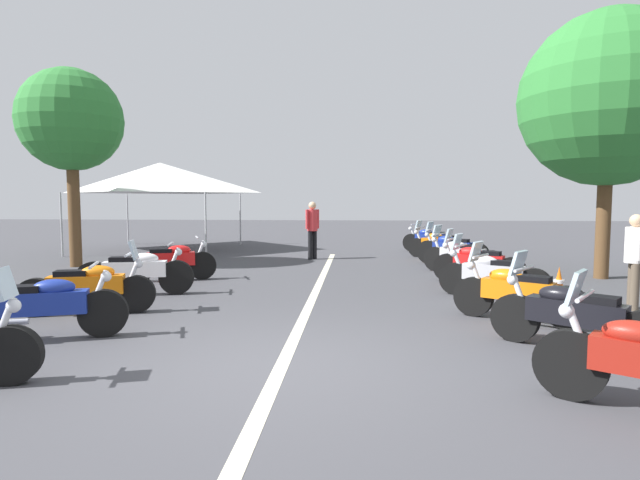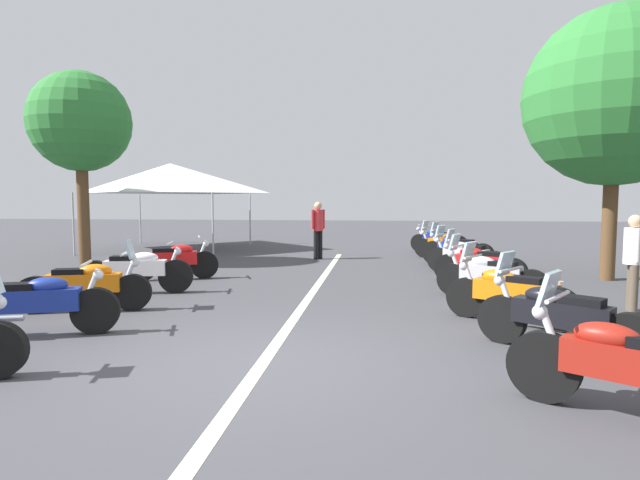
{
  "view_description": "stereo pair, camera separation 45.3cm",
  "coord_description": "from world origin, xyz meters",
  "views": [
    {
      "loc": [
        -5.48,
        -0.84,
        1.86
      ],
      "look_at": [
        5.87,
        0.0,
        0.95
      ],
      "focal_mm": 28.58,
      "sensor_mm": 36.0,
      "label": 1
    },
    {
      "loc": [
        -5.48,
        -1.3,
        1.86
      ],
      "look_at": [
        5.87,
        0.0,
        0.95
      ],
      "focal_mm": 28.58,
      "sensor_mm": 36.0,
      "label": 2
    }
  ],
  "objects": [
    {
      "name": "motorcycle_right_row_3",
      "position": [
        4.22,
        -3.36,
        0.46
      ],
      "size": [
        1.18,
        1.87,
        1.2
      ],
      "rotation": [
        0.0,
        0.0,
        1.04
      ],
      "color": "black",
      "rests_on": "ground_plane"
    },
    {
      "name": "roadside_tree_1",
      "position": [
        8.02,
        6.96,
        3.99
      ],
      "size": [
        2.76,
        2.76,
        5.4
      ],
      "color": "brown",
      "rests_on": "ground_plane"
    },
    {
      "name": "motorcycle_left_row_4",
      "position": [
        5.81,
        3.4,
        0.46
      ],
      "size": [
        0.97,
        1.94,
        1.0
      ],
      "rotation": [
        0.0,
        0.0,
        -1.18
      ],
      "color": "black",
      "rests_on": "ground_plane"
    },
    {
      "name": "ground_plane",
      "position": [
        0.0,
        0.0,
        0.0
      ],
      "size": [
        80.0,
        80.0,
        0.0
      ],
      "primitive_type": "plane",
      "color": "#424247"
    },
    {
      "name": "bystander_3",
      "position": [
        3.39,
        -5.5,
        0.94
      ],
      "size": [
        0.52,
        0.32,
        1.62
      ],
      "rotation": [
        0.0,
        0.0,
        1.32
      ],
      "color": "brown",
      "rests_on": "ground_plane"
    },
    {
      "name": "event_tent",
      "position": [
        12.76,
        6.38,
        2.65
      ],
      "size": [
        5.32,
        5.32,
        3.2
      ],
      "color": "white",
      "rests_on": "ground_plane"
    },
    {
      "name": "bystander_1",
      "position": [
        10.24,
        0.56,
        1.06
      ],
      "size": [
        0.41,
        0.39,
        1.79
      ],
      "rotation": [
        0.0,
        0.0,
        3.95
      ],
      "color": "black",
      "rests_on": "ground_plane"
    },
    {
      "name": "motorcycle_right_row_8",
      "position": [
        12.6,
        -3.4,
        0.45
      ],
      "size": [
        1.13,
        1.89,
        1.0
      ],
      "rotation": [
        0.0,
        0.0,
        1.08
      ],
      "color": "black",
      "rests_on": "ground_plane"
    },
    {
      "name": "motorcycle_left_row_3",
      "position": [
        4.01,
        3.44,
        0.47
      ],
      "size": [
        0.77,
        2.19,
        1.02
      ],
      "rotation": [
        0.0,
        0.0,
        -1.35
      ],
      "color": "black",
      "rests_on": "ground_plane"
    },
    {
      "name": "motorcycle_left_row_1",
      "position": [
        0.84,
        3.31,
        0.46
      ],
      "size": [
        0.95,
        2.12,
        1.0
      ],
      "rotation": [
        0.0,
        0.0,
        -1.24
      ],
      "color": "black",
      "rests_on": "ground_plane"
    },
    {
      "name": "motorcycle_right_row_7",
      "position": [
        10.75,
        -3.41,
        0.46
      ],
      "size": [
        1.22,
        1.92,
        1.2
      ],
      "rotation": [
        0.0,
        0.0,
        1.04
      ],
      "color": "black",
      "rests_on": "ground_plane"
    },
    {
      "name": "lane_centre_stripe",
      "position": [
        3.25,
        0.0,
        0.0
      ],
      "size": [
        16.88,
        0.16,
        0.01
      ],
      "primitive_type": "cube",
      "color": "beige",
      "rests_on": "ground_plane"
    },
    {
      "name": "motorcycle_right_row_6",
      "position": [
        9.1,
        -3.49,
        0.48
      ],
      "size": [
        1.21,
        1.87,
        1.23
      ],
      "rotation": [
        0.0,
        0.0,
        1.03
      ],
      "color": "black",
      "rests_on": "ground_plane"
    },
    {
      "name": "roadside_tree_0",
      "position": [
        6.9,
        -6.59,
        4.15
      ],
      "size": [
        4.0,
        4.0,
        6.17
      ],
      "color": "brown",
      "rests_on": "ground_plane"
    },
    {
      "name": "motorcycle_right_row_2",
      "position": [
        2.35,
        -3.24,
        0.46
      ],
      "size": [
        1.23,
        1.74,
        1.2
      ],
      "rotation": [
        0.0,
        0.0,
        0.98
      ],
      "color": "black",
      "rests_on": "ground_plane"
    },
    {
      "name": "traffic_cone_1",
      "position": [
        4.19,
        -4.58,
        0.29
      ],
      "size": [
        0.36,
        0.36,
        0.61
      ],
      "color": "orange",
      "rests_on": "ground_plane"
    },
    {
      "name": "motorcycle_right_row_5",
      "position": [
        7.46,
        -3.45,
        0.47
      ],
      "size": [
        1.36,
        1.79,
        1.21
      ],
      "rotation": [
        0.0,
        0.0,
        0.94
      ],
      "color": "black",
      "rests_on": "ground_plane"
    },
    {
      "name": "motorcycle_right_row_1",
      "position": [
        0.83,
        -3.46,
        0.46
      ],
      "size": [
        1.41,
        1.73,
        1.2
      ],
      "rotation": [
        0.0,
        0.0,
        0.9
      ],
      "color": "black",
      "rests_on": "ground_plane"
    },
    {
      "name": "motorcycle_left_row_2",
      "position": [
        2.35,
        3.49,
        0.46
      ],
      "size": [
        0.84,
        2.09,
        1.2
      ],
      "rotation": [
        0.0,
        0.0,
        -1.3
      ],
      "color": "black",
      "rests_on": "ground_plane"
    },
    {
      "name": "motorcycle_right_row_4",
      "position": [
        5.91,
        -3.48,
        0.46
      ],
      "size": [
        1.09,
        1.87,
        1.21
      ],
      "rotation": [
        0.0,
        0.0,
        1.09
      ],
      "color": "black",
      "rests_on": "ground_plane"
    }
  ]
}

